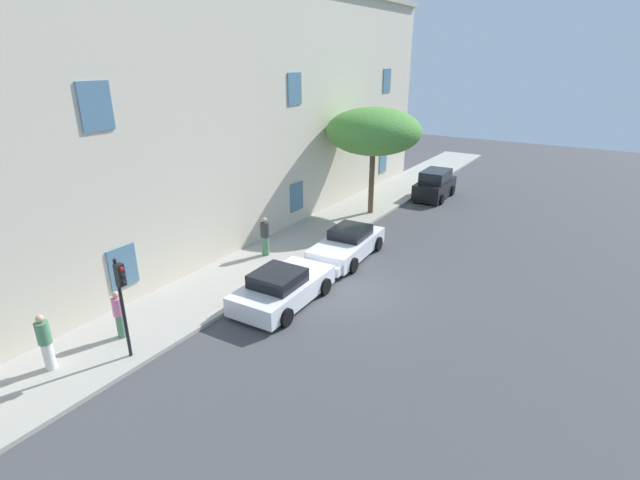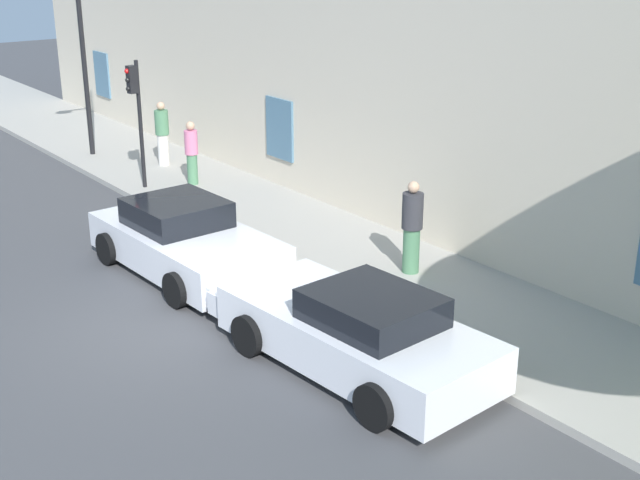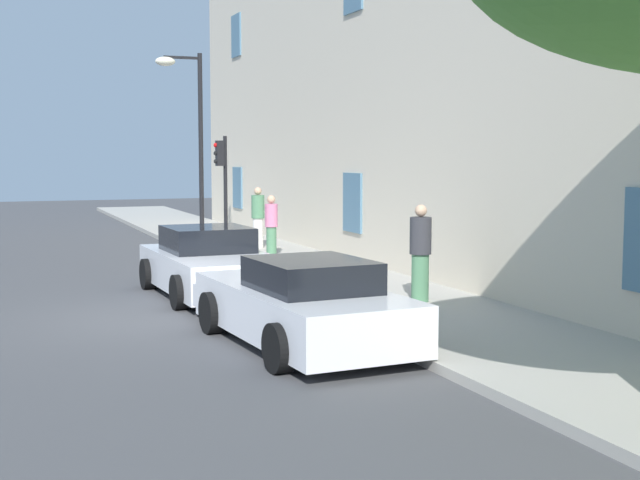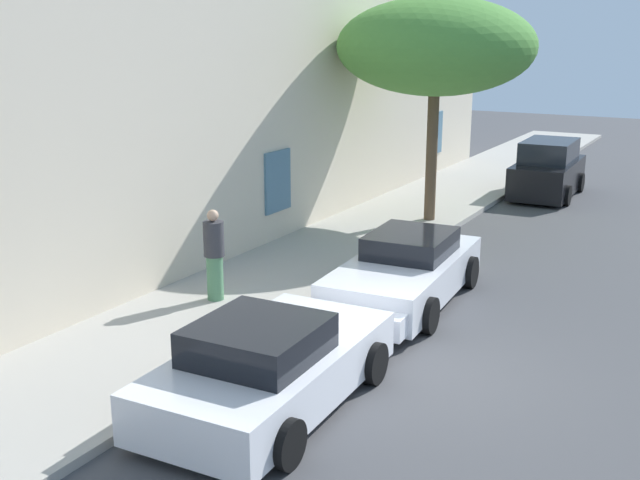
# 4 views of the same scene
# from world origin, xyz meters

# --- Properties ---
(ground_plane) EXTENTS (80.00, 80.00, 0.00)m
(ground_plane) POSITION_xyz_m (0.00, 0.00, 0.00)
(ground_plane) COLOR #444447
(sidewalk) EXTENTS (60.00, 3.38, 0.14)m
(sidewalk) POSITION_xyz_m (0.00, 4.25, 0.07)
(sidewalk) COLOR #A8A399
(sidewalk) RESTS_ON ground
(building_facade) EXTENTS (39.73, 5.12, 12.04)m
(building_facade) POSITION_xyz_m (0.00, 8.25, 6.04)
(building_facade) COLOR beige
(building_facade) RESTS_ON ground
(sportscar_red_lead) EXTENTS (4.71, 2.37, 1.36)m
(sportscar_red_lead) POSITION_xyz_m (-1.82, 1.41, 0.59)
(sportscar_red_lead) COLOR white
(sportscar_red_lead) RESTS_ON ground
(sportscar_yellow_flank) EXTENTS (4.99, 2.35, 1.32)m
(sportscar_yellow_flank) POSITION_xyz_m (2.83, 1.50, 0.59)
(sportscar_yellow_flank) COLOR white
(sportscar_yellow_flank) RESTS_ON ground
(hatchback_parked) EXTENTS (3.98, 1.99, 1.80)m
(hatchback_parked) POSITION_xyz_m (14.48, 1.52, 0.82)
(hatchback_parked) COLOR black
(hatchback_parked) RESTS_ON ground
(tree_near_kerb) EXTENTS (5.18, 5.18, 5.90)m
(tree_near_kerb) POSITION_xyz_m (9.10, 3.41, 4.75)
(tree_near_kerb) COLOR brown
(tree_near_kerb) RESTS_ON sidewalk
(traffic_light) EXTENTS (0.22, 0.36, 3.16)m
(traffic_light) POSITION_xyz_m (-7.29, 3.06, 2.30)
(traffic_light) COLOR black
(traffic_light) RESTS_ON sidewalk
(pedestrian_admiring) EXTENTS (0.45, 0.45, 1.61)m
(pedestrian_admiring) POSITION_xyz_m (-6.78, 4.23, 0.97)
(pedestrian_admiring) COLOR #4C7F59
(pedestrian_admiring) RESTS_ON sidewalk
(pedestrian_strolling) EXTENTS (0.52, 0.52, 1.74)m
(pedestrian_strolling) POSITION_xyz_m (-8.91, 4.53, 1.03)
(pedestrian_strolling) COLOR silver
(pedestrian_strolling) RESTS_ON sidewalk
(pedestrian_bystander) EXTENTS (0.50, 0.50, 1.78)m
(pedestrian_bystander) POSITION_xyz_m (0.93, 4.57, 1.04)
(pedestrian_bystander) COLOR #4C7F59
(pedestrian_bystander) RESTS_ON sidewalk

